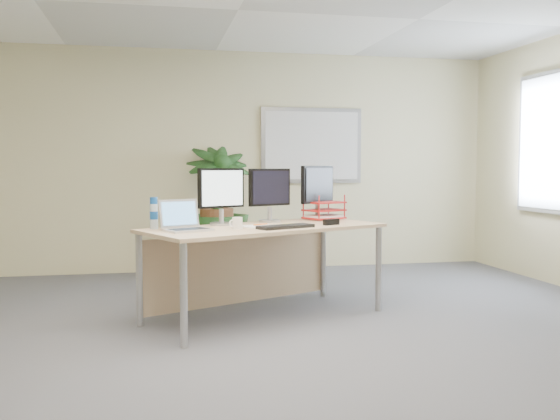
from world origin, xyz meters
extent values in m
plane|color=#48484D|center=(0.00, 0.00, 0.00)|extent=(8.00, 8.00, 0.00)
cube|color=beige|center=(0.00, 4.00, 1.35)|extent=(7.00, 0.04, 2.70)
cube|color=#A3A3A8|center=(1.20, 3.97, 1.55)|extent=(1.30, 0.03, 0.95)
cube|color=silver|center=(1.20, 3.95, 1.55)|extent=(1.20, 0.01, 0.85)
cube|color=#A3A3A8|center=(3.47, 2.30, 1.55)|extent=(0.03, 1.30, 1.55)
cube|color=white|center=(3.45, 2.30, 1.55)|extent=(0.01, 1.20, 1.45)
cube|color=tan|center=(0.14, 1.44, 0.77)|extent=(2.21, 1.64, 0.03)
cube|color=tan|center=(-0.03, 1.81, 0.38)|extent=(1.77, 0.83, 0.63)
cylinder|color=#A5A5AA|center=(-0.58, 0.69, 0.38)|extent=(0.05, 0.05, 0.75)
cylinder|color=#A5A5AA|center=(1.18, 1.51, 0.38)|extent=(0.05, 0.05, 0.75)
cylinder|color=#A5A5AA|center=(-0.90, 1.38, 0.38)|extent=(0.05, 0.05, 0.75)
cylinder|color=#A5A5AA|center=(0.86, 2.19, 0.38)|extent=(0.05, 0.05, 0.75)
imported|color=#133513|center=(-0.03, 3.70, 0.75)|extent=(0.98, 0.98, 1.50)
cylinder|color=#A5A5AA|center=(-0.21, 1.62, 0.79)|extent=(0.20, 0.20, 0.02)
cylinder|color=#A5A5AA|center=(-0.21, 1.62, 0.86)|extent=(0.04, 0.04, 0.12)
cube|color=black|center=(-0.21, 1.62, 1.10)|extent=(0.41, 0.22, 0.34)
cube|color=silver|center=(-0.20, 1.60, 1.10)|extent=(0.36, 0.17, 0.30)
cylinder|color=#A5A5AA|center=(0.25, 1.83, 0.79)|extent=(0.20, 0.20, 0.02)
cylinder|color=#A5A5AA|center=(0.25, 1.83, 0.86)|extent=(0.04, 0.04, 0.12)
cube|color=black|center=(0.25, 1.83, 1.10)|extent=(0.41, 0.22, 0.34)
cube|color=black|center=(0.26, 1.81, 1.10)|extent=(0.36, 0.17, 0.30)
cylinder|color=#A5A5AA|center=(0.75, 2.01, 0.79)|extent=(0.21, 0.21, 0.02)
cylinder|color=#A5A5AA|center=(0.75, 2.01, 0.87)|extent=(0.04, 0.04, 0.12)
cube|color=black|center=(0.75, 2.01, 1.12)|extent=(0.38, 0.32, 0.35)
cube|color=black|center=(0.77, 1.99, 1.12)|extent=(0.33, 0.26, 0.31)
cube|color=silver|center=(-0.52, 1.17, 0.79)|extent=(0.41, 0.36, 0.02)
cube|color=black|center=(-0.51, 1.16, 0.80)|extent=(0.32, 0.26, 0.00)
cube|color=silver|center=(-0.58, 1.30, 0.91)|extent=(0.33, 0.19, 0.22)
cube|color=#5DA6F1|center=(-0.58, 1.29, 0.91)|extent=(0.29, 0.16, 0.18)
cube|color=black|center=(0.28, 1.24, 0.80)|extent=(0.51, 0.35, 0.03)
cylinder|color=white|center=(-0.12, 1.27, 0.83)|extent=(0.08, 0.08, 0.09)
torus|color=white|center=(-0.16, 1.27, 0.83)|extent=(0.06, 0.04, 0.06)
cube|color=white|center=(0.08, 1.38, 0.79)|extent=(0.32, 0.30, 0.01)
cylinder|color=orange|center=(0.10, 1.42, 0.80)|extent=(0.13, 0.09, 0.01)
cylinder|color=#FEFF1A|center=(0.36, 1.47, 0.79)|extent=(0.13, 0.05, 0.02)
cylinder|color=silver|center=(-0.78, 1.40, 0.88)|extent=(0.06, 0.06, 0.20)
cylinder|color=#1653A8|center=(-0.78, 1.40, 1.01)|extent=(0.06, 0.06, 0.06)
cylinder|color=#1653A8|center=(-0.78, 1.40, 0.89)|extent=(0.07, 0.07, 0.06)
cube|color=#B41A16|center=(0.81, 1.99, 0.80)|extent=(0.43, 0.38, 0.02)
cube|color=#B41A16|center=(0.81, 1.99, 0.87)|extent=(0.43, 0.38, 0.02)
cube|color=#B41A16|center=(0.81, 1.99, 0.95)|extent=(0.43, 0.38, 0.02)
cube|color=white|center=(0.81, 1.99, 0.81)|extent=(0.38, 0.34, 0.02)
cube|color=black|center=(0.72, 1.44, 0.81)|extent=(0.16, 0.10, 0.05)
camera|label=1|loc=(-0.79, -3.70, 1.29)|focal=40.00mm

